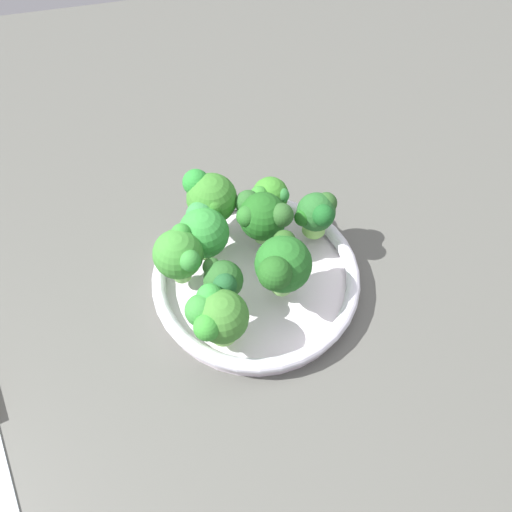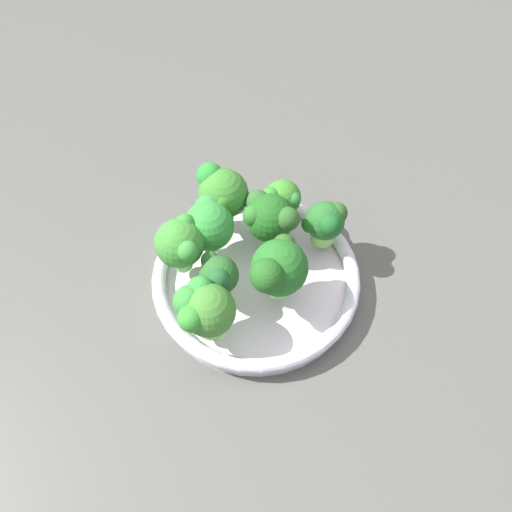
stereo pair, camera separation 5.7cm
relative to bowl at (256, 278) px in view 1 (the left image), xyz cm
name	(u,v)px [view 1 (the left image)]	position (x,y,z in cm)	size (l,w,h in cm)	color
ground_plane	(230,301)	(-0.63, 3.25, -2.69)	(130.00, 130.00, 2.50)	#54544E
bowl	(256,278)	(0.00, 0.00, 0.00)	(23.32, 23.32, 2.82)	white
broccoli_floret_0	(211,198)	(7.95, 3.37, 5.78)	(5.84, 5.87, 7.24)	#A0CA75
broccoli_floret_1	(270,197)	(7.67, -3.40, 4.51)	(4.25, 4.69, 5.46)	#7DB65C
broccoli_floret_2	(317,213)	(4.01, -7.97, 4.65)	(4.99, 5.21, 5.68)	#88CC5C
broccoli_floret_3	(223,281)	(-2.29, 4.04, 4.36)	(4.68, 4.19, 5.28)	#99C973
broccoli_floret_4	(282,265)	(-2.84, -2.06, 6.03)	(6.66, 6.09, 7.79)	#81B95E
broccoli_floret_5	(262,215)	(4.48, -1.70, 5.40)	(6.12, 6.12, 6.62)	#8BC468
broccoli_floret_6	(217,316)	(-6.65, 5.42, 5.24)	(5.84, 6.14, 6.46)	#8CCE5E
broccoli_floret_7	(179,254)	(1.27, 7.91, 5.52)	(5.50, 5.33, 6.81)	#7FC25E
broccoli_floret_8	(203,229)	(4.21, 4.89, 5.22)	(6.26, 5.56, 6.55)	#8FD065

